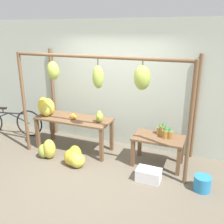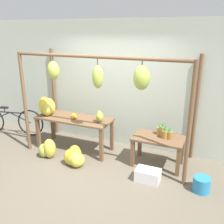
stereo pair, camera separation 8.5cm
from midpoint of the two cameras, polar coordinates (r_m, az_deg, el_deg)
ground_plane at (r=4.81m, az=-5.25°, el=-14.05°), size 20.00×20.00×0.00m
shop_wall_back at (r=5.60m, az=1.94°, el=6.24°), size 8.00×0.08×2.80m
stall_awning at (r=4.68m, az=-1.46°, el=6.07°), size 3.47×1.20×2.15m
display_table_main at (r=5.53m, az=-8.22°, el=-2.37°), size 1.68×0.64×0.74m
display_table_side at (r=4.97m, az=10.97°, el=-6.96°), size 0.97×0.58×0.60m
banana_pile_on_table at (r=5.75m, az=-14.04°, el=1.13°), size 0.41×0.50×0.42m
orange_pile at (r=5.44m, az=-8.31°, el=-0.99°), size 0.19×0.20×0.09m
pineapple_cluster at (r=4.93m, az=12.39°, el=-4.38°), size 0.35×0.28×0.27m
banana_pile_ground_left at (r=5.44m, az=-14.07°, el=-8.23°), size 0.47×0.35×0.42m
banana_pile_ground_right at (r=5.06m, az=-8.17°, el=-10.19°), size 0.51×0.48×0.40m
fruit_crate_white at (r=4.62m, az=8.72°, el=-14.09°), size 0.43×0.28×0.22m
blue_bucket at (r=4.57m, az=20.30°, el=-15.25°), size 0.28×0.28×0.26m
parked_bicycle at (r=6.84m, az=-21.79°, el=-1.89°), size 1.73×0.42×0.73m
papaya_pile at (r=5.15m, az=-2.40°, el=-1.12°), size 0.19×0.20×0.25m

